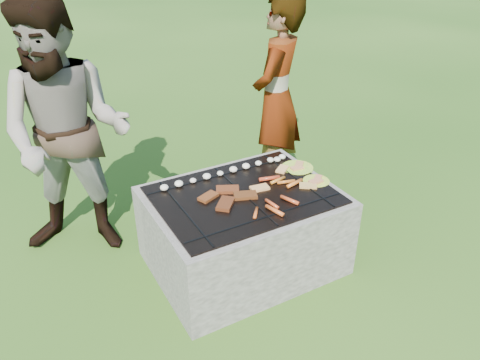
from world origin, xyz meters
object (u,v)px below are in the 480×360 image
object	(u,v)px
cook	(277,99)
bystander	(68,135)
fire_pit	(243,233)
plate_far	(297,168)
plate_near	(316,181)

from	to	relation	value
cook	bystander	distance (m)	1.81
fire_pit	plate_far	size ratio (longest dim) A/B	4.07
plate_near	plate_far	bearing A→B (deg)	89.52
plate_far	bystander	xyz separation A→B (m)	(-1.53, 0.67, 0.35)
fire_pit	plate_near	world-z (taller)	plate_near
plate_far	cook	bearing A→B (deg)	69.40
fire_pit	cook	world-z (taller)	cook
plate_near	bystander	size ratio (longest dim) A/B	0.11
cook	plate_near	bearing A→B (deg)	35.53
plate_far	cook	xyz separation A→B (m)	(0.28, 0.74, 0.28)
fire_pit	plate_far	distance (m)	0.67
plate_far	bystander	size ratio (longest dim) A/B	0.17
cook	plate_far	bearing A→B (deg)	30.89
plate_far	cook	world-z (taller)	cook
plate_far	bystander	bearing A→B (deg)	156.46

